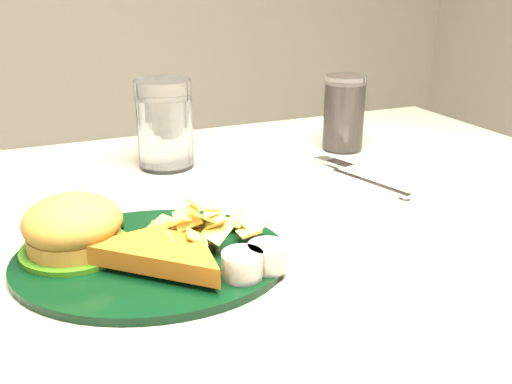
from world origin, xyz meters
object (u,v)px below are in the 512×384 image
water_glass (165,124)px  fork_napkin (365,181)px  cola_glass (344,113)px  dinner_plate (150,234)px

water_glass → fork_napkin: size_ratio=0.75×
cola_glass → water_glass: bearing=174.5°
dinner_plate → water_glass: (0.09, 0.29, 0.03)m
cola_glass → fork_napkin: cola_glass is taller
water_glass → fork_napkin: water_glass is taller
water_glass → cola_glass: 0.29m
dinner_plate → water_glass: bearing=90.0°
fork_napkin → cola_glass: bearing=53.7°
dinner_plate → cola_glass: size_ratio=2.28×
cola_glass → fork_napkin: size_ratio=0.70×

